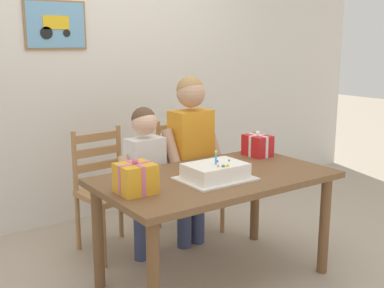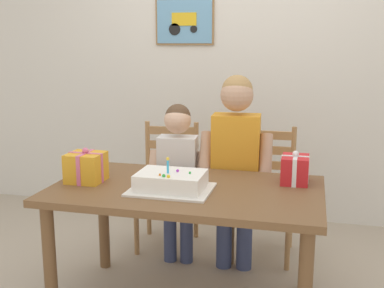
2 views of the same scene
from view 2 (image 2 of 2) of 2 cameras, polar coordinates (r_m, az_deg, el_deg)
name	(u,v)px [view 2 (image 2 of 2)]	position (r m, az deg, el deg)	size (l,w,h in m)	color
back_wall	(234,68)	(4.16, 5.06, 9.02)	(6.40, 0.11, 2.60)	silver
dining_table	(186,203)	(2.71, -0.70, -7.07)	(1.50, 0.85, 0.72)	brown
birthday_cake	(171,182)	(2.61, -2.51, -4.54)	(0.44, 0.34, 0.19)	white
gift_box_red_large	(86,167)	(2.84, -12.48, -2.71)	(0.21, 0.20, 0.20)	gold
gift_box_beside_cake	(295,169)	(2.81, 12.14, -2.97)	(0.16, 0.20, 0.19)	red
chair_left	(168,184)	(3.62, -2.84, -4.82)	(0.46, 0.46, 0.92)	#A87A4C
chair_right	(264,191)	(3.48, 8.55, -5.60)	(0.42, 0.42, 0.92)	#A87A4C
child_older	(236,154)	(3.14, 5.23, -1.20)	(0.48, 0.28, 1.31)	#38426B
child_younger	(178,168)	(3.25, -1.69, -2.90)	(0.41, 0.24, 1.11)	#38426B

